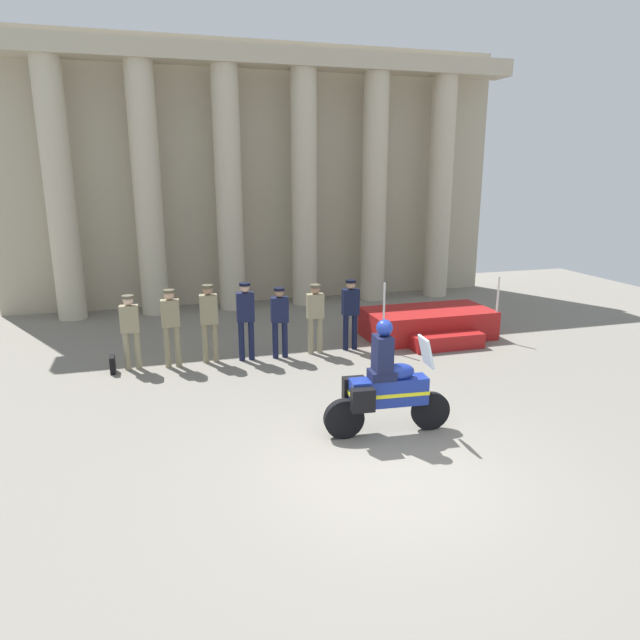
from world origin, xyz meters
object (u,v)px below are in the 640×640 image
(officer_in_row_6, at_px, (350,309))
(motorcycle_with_rider, at_px, (384,387))
(officer_in_row_2, at_px, (209,317))
(officer_in_row_4, at_px, (280,317))
(reviewing_stand, at_px, (429,325))
(officer_in_row_0, at_px, (130,326))
(officer_in_row_3, at_px, (246,315))
(briefcase_on_ground, at_px, (113,365))
(officer_in_row_5, at_px, (315,313))
(officer_in_row_1, at_px, (171,322))

(officer_in_row_6, height_order, motorcycle_with_rider, motorcycle_with_rider)
(officer_in_row_2, bearing_deg, officer_in_row_4, 178.94)
(reviewing_stand, distance_m, officer_in_row_0, 7.17)
(reviewing_stand, bearing_deg, officer_in_row_0, -176.92)
(officer_in_row_3, height_order, motorcycle_with_rider, motorcycle_with_rider)
(briefcase_on_ground, bearing_deg, officer_in_row_0, 17.05)
(officer_in_row_2, xyz_separation_m, officer_in_row_5, (2.39, -0.03, -0.07))
(officer_in_row_2, height_order, motorcycle_with_rider, motorcycle_with_rider)
(officer_in_row_3, relative_size, officer_in_row_4, 1.09)
(officer_in_row_1, bearing_deg, officer_in_row_4, -177.04)
(officer_in_row_1, relative_size, officer_in_row_6, 1.01)
(officer_in_row_2, height_order, officer_in_row_4, officer_in_row_2)
(officer_in_row_4, relative_size, officer_in_row_6, 0.96)
(officer_in_row_0, distance_m, officer_in_row_4, 3.18)
(officer_in_row_1, xyz_separation_m, motorcycle_with_rider, (3.09, -4.29, -0.21))
(officer_in_row_5, bearing_deg, briefcase_on_ground, 4.84)
(officer_in_row_1, bearing_deg, officer_in_row_6, -175.01)
(officer_in_row_0, bearing_deg, officer_in_row_1, 176.90)
(officer_in_row_2, xyz_separation_m, officer_in_row_6, (3.25, 0.00, -0.04))
(officer_in_row_2, xyz_separation_m, briefcase_on_ground, (-2.05, -0.13, -0.84))
(officer_in_row_3, bearing_deg, officer_in_row_2, -2.30)
(officer_in_row_4, bearing_deg, officer_in_row_1, 2.96)
(officer_in_row_6, bearing_deg, officer_in_row_0, 3.61)
(officer_in_row_0, height_order, officer_in_row_4, officer_in_row_4)
(officer_in_row_4, relative_size, officer_in_row_5, 1.00)
(reviewing_stand, relative_size, briefcase_on_ground, 8.82)
(officer_in_row_2, distance_m, officer_in_row_4, 1.55)
(reviewing_stand, distance_m, officer_in_row_1, 6.36)
(officer_in_row_1, relative_size, officer_in_row_3, 0.97)
(officer_in_row_3, distance_m, officer_in_row_6, 2.47)
(officer_in_row_0, xyz_separation_m, officer_in_row_1, (0.83, -0.10, 0.06))
(officer_in_row_0, height_order, officer_in_row_3, officer_in_row_3)
(reviewing_stand, xyz_separation_m, officer_in_row_4, (-3.95, -0.50, 0.61))
(officer_in_row_1, distance_m, officer_in_row_5, 3.20)
(officer_in_row_0, height_order, officer_in_row_5, officer_in_row_5)
(officer_in_row_6, xyz_separation_m, motorcycle_with_rider, (-0.97, -4.40, -0.19))
(officer_in_row_2, bearing_deg, reviewing_stand, -172.49)
(reviewing_stand, bearing_deg, briefcase_on_ground, -176.14)
(officer_in_row_5, bearing_deg, officer_in_row_1, 4.83)
(officer_in_row_2, relative_size, officer_in_row_4, 1.08)
(officer_in_row_0, distance_m, officer_in_row_6, 4.89)
(officer_in_row_0, relative_size, briefcase_on_ground, 4.46)
(officer_in_row_2, bearing_deg, officer_in_row_6, -176.42)
(officer_in_row_2, distance_m, motorcycle_with_rider, 4.96)
(officer_in_row_3, relative_size, motorcycle_with_rider, 0.84)
(officer_in_row_0, distance_m, officer_in_row_1, 0.84)
(reviewing_stand, height_order, officer_in_row_6, officer_in_row_6)
(officer_in_row_1, height_order, officer_in_row_2, officer_in_row_2)
(officer_in_row_1, distance_m, officer_in_row_4, 2.35)
(officer_in_row_1, xyz_separation_m, briefcase_on_ground, (-1.24, -0.03, -0.82))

